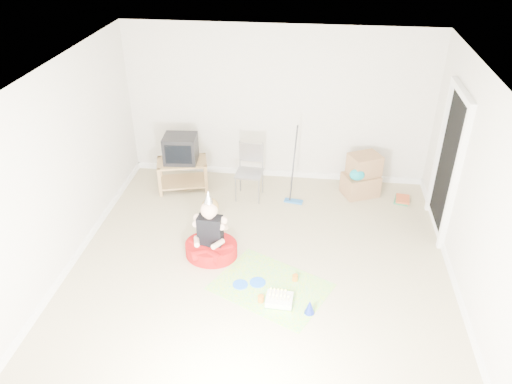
# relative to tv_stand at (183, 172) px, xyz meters

# --- Properties ---
(ground) EXTENTS (5.00, 5.00, 0.00)m
(ground) POSITION_rel_tv_stand_xyz_m (1.51, -1.88, -0.30)
(ground) COLOR tan
(ground) RESTS_ON ground
(doorway_recess) EXTENTS (0.02, 0.90, 2.05)m
(doorway_recess) POSITION_rel_tv_stand_xyz_m (3.99, -0.68, 0.73)
(doorway_recess) COLOR black
(doorway_recess) RESTS_ON ground
(tv_stand) EXTENTS (0.91, 0.69, 0.50)m
(tv_stand) POSITION_rel_tv_stand_xyz_m (0.00, 0.00, 0.00)
(tv_stand) COLOR #A17A49
(tv_stand) RESTS_ON ground
(crt_tv) EXTENTS (0.55, 0.47, 0.45)m
(crt_tv) POSITION_rel_tv_stand_xyz_m (0.00, -0.00, 0.43)
(crt_tv) COLOR black
(crt_tv) RESTS_ON tv_stand
(folding_chair) EXTENTS (0.44, 0.42, 0.92)m
(folding_chair) POSITION_rel_tv_stand_xyz_m (1.14, -0.17, 0.15)
(folding_chair) COLOR gray
(folding_chair) RESTS_ON ground
(cardboard_boxes) EXTENTS (0.67, 0.62, 0.69)m
(cardboard_boxes) POSITION_rel_tv_stand_xyz_m (2.94, 0.16, 0.04)
(cardboard_boxes) COLOR #9B714B
(cardboard_boxes) RESTS_ON ground
(floor_mop) EXTENTS (0.31, 0.40, 1.19)m
(floor_mop) POSITION_rel_tv_stand_xyz_m (1.86, -0.24, -0.03)
(floor_mop) COLOR #2263AC
(floor_mop) RESTS_ON ground
(book_pile) EXTENTS (0.28, 0.33, 0.06)m
(book_pile) POSITION_rel_tv_stand_xyz_m (3.61, 0.00, -0.26)
(book_pile) COLOR #27754C
(book_pile) RESTS_ON ground
(seated_woman) EXTENTS (0.77, 0.77, 1.03)m
(seated_woman) POSITION_rel_tv_stand_xyz_m (0.82, -1.74, -0.07)
(seated_woman) COLOR #B21010
(seated_woman) RESTS_ON ground
(party_mat) EXTENTS (1.66, 1.49, 0.01)m
(party_mat) POSITION_rel_tv_stand_xyz_m (1.69, -2.29, -0.29)
(party_mat) COLOR #FF3587
(party_mat) RESTS_ON ground
(birthday_cake) EXTENTS (0.33, 0.27, 0.15)m
(birthday_cake) POSITION_rel_tv_stand_xyz_m (1.82, -2.56, -0.25)
(birthday_cake) COLOR white
(birthday_cake) RESTS_ON party_mat
(blue_plate_near) EXTENTS (0.29, 0.29, 0.01)m
(blue_plate_near) POSITION_rel_tv_stand_xyz_m (1.52, -2.24, -0.28)
(blue_plate_near) COLOR blue
(blue_plate_near) RESTS_ON party_mat
(blue_plate_far) EXTENTS (0.21, 0.21, 0.01)m
(blue_plate_far) POSITION_rel_tv_stand_xyz_m (1.31, -2.30, -0.28)
(blue_plate_far) COLOR blue
(blue_plate_far) RESTS_ON party_mat
(orange_cup_near) EXTENTS (0.10, 0.10, 0.08)m
(orange_cup_near) POSITION_rel_tv_stand_xyz_m (1.99, -2.13, -0.25)
(orange_cup_near) COLOR orange
(orange_cup_near) RESTS_ON party_mat
(orange_cup_far) EXTENTS (0.11, 0.11, 0.09)m
(orange_cup_far) POSITION_rel_tv_stand_xyz_m (1.60, -2.57, -0.25)
(orange_cup_far) COLOR orange
(orange_cup_far) RESTS_ON party_mat
(blue_party_hat) EXTENTS (0.14, 0.14, 0.18)m
(blue_party_hat) POSITION_rel_tv_stand_xyz_m (2.19, -2.69, -0.20)
(blue_party_hat) COLOR #1B30BE
(blue_party_hat) RESTS_ON party_mat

